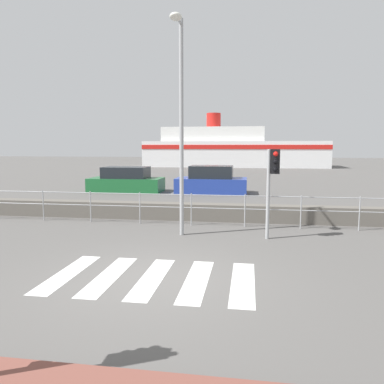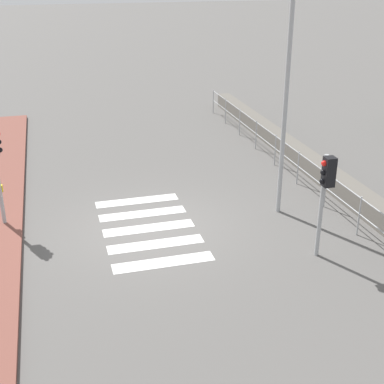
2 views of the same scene
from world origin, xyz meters
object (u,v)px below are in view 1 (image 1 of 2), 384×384
at_px(parked_car_green, 126,181).
at_px(parked_car_blue, 211,181).
at_px(ferry_boat, 230,150).
at_px(streetlamp, 180,104).
at_px(traffic_light_far, 273,173).

xyz_separation_m(parked_car_green, parked_car_blue, (4.94, 0.00, 0.04)).
height_order(ferry_boat, parked_car_green, ferry_boat).
bearing_deg(parked_car_green, parked_car_blue, 0.00).
xyz_separation_m(streetlamp, parked_car_green, (-5.07, 10.16, -3.18)).
relative_size(ferry_boat, parked_car_blue, 5.78).
distance_m(traffic_light_far, ferry_boat, 37.83).
bearing_deg(parked_car_green, traffic_light_far, -52.81).
height_order(ferry_boat, parked_car_blue, ferry_boat).
bearing_deg(ferry_boat, traffic_light_far, -85.33).
height_order(traffic_light_far, parked_car_green, traffic_light_far).
height_order(parked_car_green, parked_car_blue, parked_car_blue).
bearing_deg(parked_car_blue, streetlamp, -89.28).
height_order(traffic_light_far, ferry_boat, ferry_boat).
bearing_deg(parked_car_blue, ferry_boat, 90.74).
bearing_deg(parked_car_blue, parked_car_green, 180.00).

